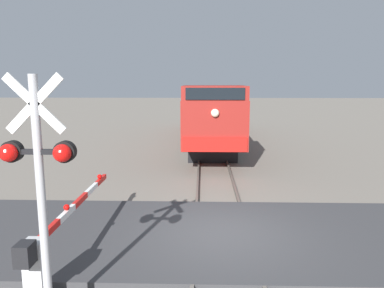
{
  "coord_description": "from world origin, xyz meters",
  "views": [
    {
      "loc": [
        -0.52,
        -9.32,
        4.17
      ],
      "look_at": [
        -0.93,
        4.52,
        1.77
      ],
      "focal_mm": 34.53,
      "sensor_mm": 36.0,
      "label": 1
    }
  ],
  "objects": [
    {
      "name": "rail_track_right",
      "position": [
        0.72,
        0.0,
        0.07
      ],
      "size": [
        0.08,
        80.0,
        0.15
      ],
      "primitive_type": "cube",
      "color": "#59544C",
      "rests_on": "ground_plane"
    },
    {
      "name": "locomotive",
      "position": [
        0.0,
        15.26,
        2.03
      ],
      "size": [
        2.99,
        18.19,
        3.92
      ],
      "color": "black",
      "rests_on": "ground_plane"
    },
    {
      "name": "road_surface",
      "position": [
        0.0,
        0.0,
        0.08
      ],
      "size": [
        36.0,
        5.1,
        0.15
      ],
      "primitive_type": "cube",
      "color": "#38383A",
      "rests_on": "ground_plane"
    },
    {
      "name": "ground_plane",
      "position": [
        0.0,
        0.0,
        0.0
      ],
      "size": [
        160.0,
        160.0,
        0.0
      ],
      "primitive_type": "plane",
      "color": "slate"
    },
    {
      "name": "crossing_signal",
      "position": [
        -3.1,
        -3.74,
        2.69
      ],
      "size": [
        1.18,
        0.33,
        4.29
      ],
      "color": "#ADADB2",
      "rests_on": "ground_plane"
    },
    {
      "name": "crossing_gate",
      "position": [
        -3.62,
        -2.39,
        0.85
      ],
      "size": [
        0.36,
        5.51,
        1.37
      ],
      "color": "silver",
      "rests_on": "ground_plane"
    },
    {
      "name": "rail_track_left",
      "position": [
        -0.72,
        0.0,
        0.07
      ],
      "size": [
        0.08,
        80.0,
        0.15
      ],
      "primitive_type": "cube",
      "color": "#59544C",
      "rests_on": "ground_plane"
    }
  ]
}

